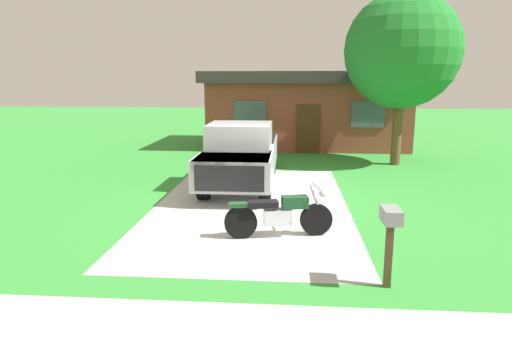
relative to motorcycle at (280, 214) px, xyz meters
name	(u,v)px	position (x,y,z in m)	size (l,w,h in m)	color
ground_plane	(252,204)	(-0.76, 2.30, -0.47)	(80.00, 80.00, 0.00)	green
driveway_pad	(252,204)	(-0.76, 2.30, -0.47)	(4.84, 8.74, 0.01)	#B7B7B7
sidewalk_strip	(211,339)	(-0.76, -3.70, -0.47)	(36.00, 1.80, 0.01)	beige
motorcycle	(280,214)	(0.00, 0.00, 0.00)	(2.19, 0.79, 1.09)	black
pickup_truck	(242,153)	(-1.26, 4.59, 0.48)	(2.00, 5.63, 1.90)	black
mailbox	(390,226)	(1.70, -2.10, 0.51)	(0.26, 0.48, 1.26)	#4C3823
shade_tree	(402,51)	(4.17, 8.17, 3.68)	(4.15, 4.15, 6.24)	brown
neighbor_house	(306,108)	(0.97, 13.05, 1.32)	(9.60, 5.60, 3.50)	brown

